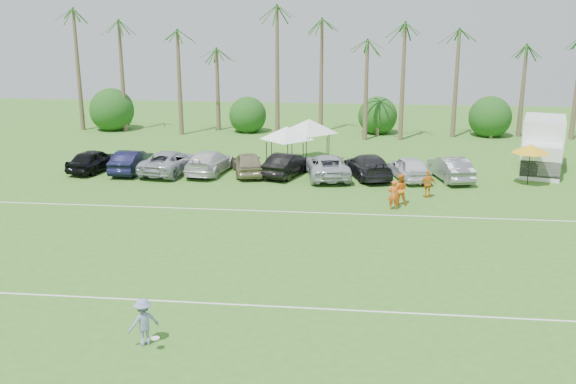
# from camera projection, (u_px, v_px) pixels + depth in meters

# --- Properties ---
(ground) EXTENTS (120.00, 120.00, 0.00)m
(ground) POSITION_uv_depth(u_px,v_px,m) (226.00, 330.00, 22.22)
(ground) COLOR #386F21
(ground) RESTS_ON ground
(field_lines) EXTENTS (80.00, 12.10, 0.01)m
(field_lines) POSITION_uv_depth(u_px,v_px,m) (261.00, 249.00, 29.88)
(field_lines) COLOR white
(field_lines) RESTS_ON ground
(palm_tree_0) EXTENTS (2.40, 2.40, 8.90)m
(palm_tree_0) POSITION_uv_depth(u_px,v_px,m) (74.00, 50.00, 59.03)
(palm_tree_0) COLOR brown
(palm_tree_0) RESTS_ON ground
(palm_tree_1) EXTENTS (2.40, 2.40, 9.90)m
(palm_tree_1) POSITION_uv_depth(u_px,v_px,m) (126.00, 40.00, 58.25)
(palm_tree_1) COLOR brown
(palm_tree_1) RESTS_ON ground
(palm_tree_2) EXTENTS (2.40, 2.40, 10.90)m
(palm_tree_2) POSITION_uv_depth(u_px,v_px,m) (179.00, 31.00, 57.48)
(palm_tree_2) COLOR brown
(palm_tree_2) RESTS_ON ground
(palm_tree_3) EXTENTS (2.40, 2.40, 11.90)m
(palm_tree_3) POSITION_uv_depth(u_px,v_px,m) (222.00, 21.00, 56.82)
(palm_tree_3) COLOR brown
(palm_tree_3) RESTS_ON ground
(palm_tree_4) EXTENTS (2.40, 2.40, 8.90)m
(palm_tree_4) POSITION_uv_depth(u_px,v_px,m) (267.00, 51.00, 57.07)
(palm_tree_4) COLOR brown
(palm_tree_4) RESTS_ON ground
(palm_tree_5) EXTENTS (2.40, 2.40, 9.90)m
(palm_tree_5) POSITION_uv_depth(u_px,v_px,m) (312.00, 41.00, 56.40)
(palm_tree_5) COLOR brown
(palm_tree_5) RESTS_ON ground
(palm_tree_6) EXTENTS (2.40, 2.40, 10.90)m
(palm_tree_6) POSITION_uv_depth(u_px,v_px,m) (358.00, 31.00, 55.74)
(palm_tree_6) COLOR brown
(palm_tree_6) RESTS_ON ground
(palm_tree_7) EXTENTS (2.40, 2.40, 11.90)m
(palm_tree_7) POSITION_uv_depth(u_px,v_px,m) (405.00, 21.00, 55.08)
(palm_tree_7) COLOR brown
(palm_tree_7) RESTS_ON ground
(palm_tree_8) EXTENTS (2.40, 2.40, 8.90)m
(palm_tree_8) POSITION_uv_depth(u_px,v_px,m) (462.00, 52.00, 55.22)
(palm_tree_8) COLOR brown
(palm_tree_8) RESTS_ON ground
(palm_tree_9) EXTENTS (2.40, 2.40, 9.90)m
(palm_tree_9) POSITION_uv_depth(u_px,v_px,m) (523.00, 42.00, 54.45)
(palm_tree_9) COLOR brown
(palm_tree_9) RESTS_ON ground
(bush_tree_0) EXTENTS (4.00, 4.00, 4.00)m
(bush_tree_0) POSITION_uv_depth(u_px,v_px,m) (114.00, 110.00, 61.17)
(bush_tree_0) COLOR brown
(bush_tree_0) RESTS_ON ground
(bush_tree_1) EXTENTS (4.00, 4.00, 4.00)m
(bush_tree_1) POSITION_uv_depth(u_px,v_px,m) (248.00, 112.00, 59.76)
(bush_tree_1) COLOR brown
(bush_tree_1) RESTS_ON ground
(bush_tree_2) EXTENTS (4.00, 4.00, 4.00)m
(bush_tree_2) POSITION_uv_depth(u_px,v_px,m) (378.00, 115.00, 58.45)
(bush_tree_2) COLOR brown
(bush_tree_2) RESTS_ON ground
(bush_tree_3) EXTENTS (4.00, 4.00, 4.00)m
(bush_tree_3) POSITION_uv_depth(u_px,v_px,m) (490.00, 116.00, 57.36)
(bush_tree_3) COLOR brown
(bush_tree_3) RESTS_ON ground
(sideline_player_a) EXTENTS (0.64, 0.45, 1.68)m
(sideline_player_a) POSITION_uv_depth(u_px,v_px,m) (393.00, 195.00, 35.85)
(sideline_player_a) COLOR #F65B1B
(sideline_player_a) RESTS_ON ground
(sideline_player_b) EXTENTS (0.90, 0.71, 1.82)m
(sideline_player_b) POSITION_uv_depth(u_px,v_px,m) (400.00, 189.00, 36.70)
(sideline_player_b) COLOR orange
(sideline_player_b) RESTS_ON ground
(sideline_player_c) EXTENTS (1.04, 0.64, 1.66)m
(sideline_player_c) POSITION_uv_depth(u_px,v_px,m) (428.00, 184.00, 38.13)
(sideline_player_c) COLOR orange
(sideline_player_c) RESTS_ON ground
(box_truck) EXTENTS (4.36, 7.38, 3.58)m
(box_truck) POSITION_uv_depth(u_px,v_px,m) (543.00, 143.00, 44.73)
(box_truck) COLOR white
(box_truck) RESTS_ON ground
(canopy_tent_left) EXTENTS (4.05, 4.05, 3.28)m
(canopy_tent_left) POSITION_uv_depth(u_px,v_px,m) (287.00, 127.00, 46.11)
(canopy_tent_left) COLOR black
(canopy_tent_left) RESTS_ON ground
(canopy_tent_right) EXTENTS (4.44, 4.44, 3.60)m
(canopy_tent_right) POSITION_uv_depth(u_px,v_px,m) (309.00, 119.00, 47.68)
(canopy_tent_right) COLOR black
(canopy_tent_right) RESTS_ON ground
(market_umbrella) EXTENTS (2.39, 2.39, 2.66)m
(market_umbrella) POSITION_uv_depth(u_px,v_px,m) (531.00, 149.00, 40.55)
(market_umbrella) COLOR black
(market_umbrella) RESTS_ON ground
(frisbee_player) EXTENTS (1.22, 1.13, 1.63)m
(frisbee_player) POSITION_uv_depth(u_px,v_px,m) (143.00, 322.00, 21.03)
(frisbee_player) COLOR #7C87B0
(frisbee_player) RESTS_ON ground
(parked_car_0) EXTENTS (2.87, 4.92, 1.57)m
(parked_car_0) POSITION_uv_depth(u_px,v_px,m) (94.00, 160.00, 44.65)
(parked_car_0) COLOR black
(parked_car_0) RESTS_ON ground
(parked_car_1) EXTENTS (1.75, 4.81, 1.57)m
(parked_car_1) POSITION_uv_depth(u_px,v_px,m) (132.00, 161.00, 44.33)
(parked_car_1) COLOR black
(parked_car_1) RESTS_ON ground
(parked_car_2) EXTENTS (3.48, 6.01, 1.57)m
(parked_car_2) POSITION_uv_depth(u_px,v_px,m) (170.00, 162.00, 44.17)
(parked_car_2) COLOR #A4A6B3
(parked_car_2) RESTS_ON ground
(parked_car_3) EXTENTS (2.85, 5.65, 1.57)m
(parked_car_3) POSITION_uv_depth(u_px,v_px,m) (210.00, 162.00, 44.13)
(parked_car_3) COLOR silver
(parked_car_3) RESTS_ON ground
(parked_car_4) EXTENTS (3.03, 4.95, 1.57)m
(parked_car_4) POSITION_uv_depth(u_px,v_px,m) (248.00, 163.00, 43.70)
(parked_car_4) COLOR gray
(parked_car_4) RESTS_ON ground
(parked_car_5) EXTENTS (3.09, 5.06, 1.57)m
(parked_car_5) POSITION_uv_depth(u_px,v_px,m) (287.00, 164.00, 43.44)
(parked_car_5) COLOR black
(parked_car_5) RESTS_ON ground
(parked_car_6) EXTENTS (3.55, 6.03, 1.57)m
(parked_car_6) POSITION_uv_depth(u_px,v_px,m) (327.00, 166.00, 42.91)
(parked_car_6) COLOR #B1B4BF
(parked_car_6) RESTS_ON ground
(parked_car_7) EXTENTS (3.72, 5.84, 1.57)m
(parked_car_7) POSITION_uv_depth(u_px,v_px,m) (368.00, 166.00, 42.99)
(parked_car_7) COLOR black
(parked_car_7) RESTS_ON ground
(parked_car_8) EXTENTS (2.98, 4.94, 1.57)m
(parked_car_8) POSITION_uv_depth(u_px,v_px,m) (409.00, 168.00, 42.45)
(parked_car_8) COLOR white
(parked_car_8) RESTS_ON ground
(parked_car_9) EXTENTS (2.75, 5.04, 1.57)m
(parked_car_9) POSITION_uv_depth(u_px,v_px,m) (450.00, 168.00, 42.29)
(parked_car_9) COLOR slate
(parked_car_9) RESTS_ON ground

